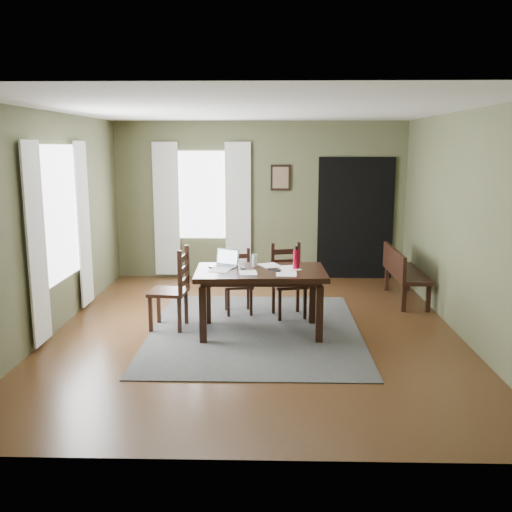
{
  "coord_description": "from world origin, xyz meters",
  "views": [
    {
      "loc": [
        0.19,
        -6.84,
        2.29
      ],
      "look_at": [
        0.0,
        0.3,
        0.9
      ],
      "focal_mm": 40.0,
      "sensor_mm": 36.0,
      "label": 1
    }
  ],
  "objects_px": {
    "chair_back_right": "(288,281)",
    "laptop": "(225,262)",
    "chair_end": "(173,290)",
    "bench": "(402,270)",
    "chair_back_left": "(238,282)",
    "water_bottle": "(296,258)",
    "dining_table": "(261,278)"
  },
  "relations": [
    {
      "from": "chair_back_left",
      "to": "bench",
      "type": "relative_size",
      "value": 0.63
    },
    {
      "from": "chair_end",
      "to": "water_bottle",
      "type": "height_order",
      "value": "water_bottle"
    },
    {
      "from": "bench",
      "to": "laptop",
      "type": "relative_size",
      "value": 3.61
    },
    {
      "from": "laptop",
      "to": "chair_back_left",
      "type": "bearing_deg",
      "value": 104.25
    },
    {
      "from": "chair_back_left",
      "to": "chair_back_right",
      "type": "distance_m",
      "value": 0.7
    },
    {
      "from": "chair_end",
      "to": "bench",
      "type": "relative_size",
      "value": 0.74
    },
    {
      "from": "laptop",
      "to": "dining_table",
      "type": "bearing_deg",
      "value": -0.19
    },
    {
      "from": "chair_back_left",
      "to": "water_bottle",
      "type": "relative_size",
      "value": 3.13
    },
    {
      "from": "bench",
      "to": "laptop",
      "type": "bearing_deg",
      "value": 118.31
    },
    {
      "from": "chair_back_right",
      "to": "bench",
      "type": "height_order",
      "value": "chair_back_right"
    },
    {
      "from": "water_bottle",
      "to": "chair_back_left",
      "type": "bearing_deg",
      "value": 134.64
    },
    {
      "from": "chair_back_left",
      "to": "water_bottle",
      "type": "distance_m",
      "value": 1.2
    },
    {
      "from": "chair_back_left",
      "to": "water_bottle",
      "type": "height_order",
      "value": "water_bottle"
    },
    {
      "from": "dining_table",
      "to": "bench",
      "type": "relative_size",
      "value": 1.15
    },
    {
      "from": "bench",
      "to": "chair_end",
      "type": "bearing_deg",
      "value": 114.08
    },
    {
      "from": "chair_back_left",
      "to": "water_bottle",
      "type": "xyz_separation_m",
      "value": [
        0.77,
        -0.77,
        0.49
      ]
    },
    {
      "from": "laptop",
      "to": "water_bottle",
      "type": "relative_size",
      "value": 1.38
    },
    {
      "from": "chair_back_right",
      "to": "laptop",
      "type": "relative_size",
      "value": 2.54
    },
    {
      "from": "dining_table",
      "to": "bench",
      "type": "height_order",
      "value": "dining_table"
    },
    {
      "from": "bench",
      "to": "chair_back_right",
      "type": "bearing_deg",
      "value": 115.95
    },
    {
      "from": "chair_back_left",
      "to": "bench",
      "type": "bearing_deg",
      "value": 6.09
    },
    {
      "from": "chair_end",
      "to": "chair_back_left",
      "type": "xyz_separation_m",
      "value": [
        0.78,
        0.73,
        -0.08
      ]
    },
    {
      "from": "chair_end",
      "to": "chair_back_right",
      "type": "height_order",
      "value": "chair_end"
    },
    {
      "from": "chair_back_left",
      "to": "water_bottle",
      "type": "bearing_deg",
      "value": -55.46
    },
    {
      "from": "chair_back_left",
      "to": "laptop",
      "type": "bearing_deg",
      "value": -110.12
    },
    {
      "from": "chair_back_left",
      "to": "dining_table",
      "type": "bearing_deg",
      "value": -79.24
    },
    {
      "from": "dining_table",
      "to": "laptop",
      "type": "xyz_separation_m",
      "value": [
        -0.45,
        0.2,
        0.15
      ]
    },
    {
      "from": "chair_back_left",
      "to": "chair_back_right",
      "type": "bearing_deg",
      "value": -21.56
    },
    {
      "from": "bench",
      "to": "water_bottle",
      "type": "relative_size",
      "value": 4.99
    },
    {
      "from": "chair_back_right",
      "to": "laptop",
      "type": "distance_m",
      "value": 1.03
    },
    {
      "from": "bench",
      "to": "laptop",
      "type": "height_order",
      "value": "laptop"
    },
    {
      "from": "chair_back_right",
      "to": "laptop",
      "type": "bearing_deg",
      "value": -160.54
    }
  ]
}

